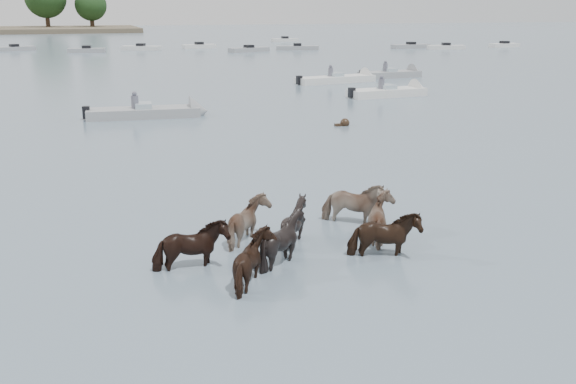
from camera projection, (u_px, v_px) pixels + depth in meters
name	position (u px, v px, depth m)	size (l,w,h in m)	color
ground	(372.00, 275.00, 12.95)	(400.00, 400.00, 0.00)	slate
pony_herd	(302.00, 234.00, 14.13)	(6.10, 4.18, 1.39)	black
swimming_pony	(344.00, 124.00, 29.33)	(0.72, 0.44, 0.44)	black
motorboat_b	(160.00, 112.00, 31.72)	(6.19, 2.11, 1.92)	gray
motorboat_c	(345.00, 79.00, 46.62)	(6.79, 2.65, 1.92)	silver
motorboat_d	(397.00, 92.00, 39.35)	(5.60, 1.99, 1.92)	silver
motorboat_e	(398.00, 74.00, 50.06)	(5.67, 2.00, 1.92)	gray
distant_flotilla	(116.00, 48.00, 81.68)	(106.50, 27.64, 0.93)	silver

